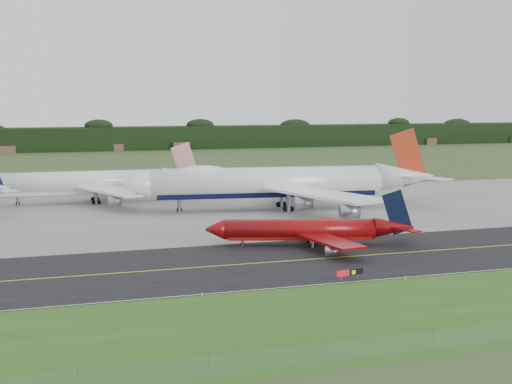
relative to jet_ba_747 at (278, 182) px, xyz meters
The scene contains 14 objects.
ground 50.48m from the jet_ba_747, 102.51° to the right, with size 600.00×600.00×0.00m, color #314620.
grass_verge 84.82m from the jet_ba_747, 97.36° to the right, with size 400.00×30.00×0.01m, color #335E1B.
taxiway 54.36m from the jet_ba_747, 101.59° to the right, with size 400.00×32.00×0.02m, color black.
apron 12.85m from the jet_ba_747, 168.85° to the left, with size 400.00×78.00×0.01m, color slate.
taxiway_centreline 54.36m from the jet_ba_747, 101.59° to the right, with size 400.00×0.40×0.00m, color yellow.
taxiway_edge_line 69.53m from the jet_ba_747, 99.01° to the right, with size 400.00×0.25×0.00m, color silver.
perimeter_fence 97.62m from the jet_ba_747, 96.38° to the right, with size 320.00×0.10×320.00m.
horizon_treeline 225.16m from the jet_ba_747, 92.76° to the left, with size 700.00×25.00×12.00m.
jet_ba_747 is the anchor object (origin of this frame).
jet_red_737 43.24m from the jet_ba_747, 101.38° to the right, with size 37.06×29.51×10.18m.
jet_star_tail 48.13m from the jet_ba_747, 148.52° to the left, with size 57.54×48.20×15.19m.
taxiway_sign 68.56m from the jet_ba_747, 100.49° to the right, with size 4.57×1.12×1.54m.
edge_marker_left 77.97m from the jet_ba_747, 116.81° to the right, with size 0.16×0.16×0.50m, color yellow.
edge_marker_center 69.80m from the jet_ba_747, 93.77° to the right, with size 0.16×0.16×0.50m, color yellow.
Camera 1 is at (-45.19, -110.85, 25.93)m, focal length 50.00 mm.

